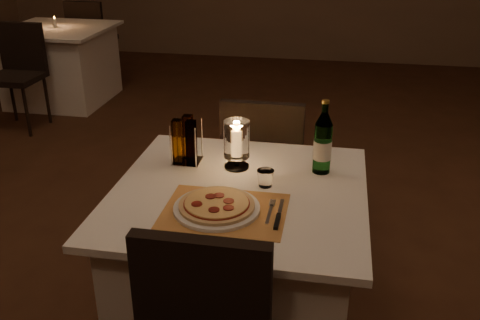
% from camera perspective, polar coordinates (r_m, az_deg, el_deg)
% --- Properties ---
extents(floor, '(8.00, 10.00, 0.02)m').
position_cam_1_polar(floor, '(2.70, -2.30, -15.56)').
color(floor, '#492817').
rests_on(floor, ground).
extents(main_table, '(1.00, 1.00, 0.74)m').
position_cam_1_polar(main_table, '(2.32, -0.09, -11.19)').
color(main_table, white).
rests_on(main_table, ground).
extents(chair_far, '(0.42, 0.42, 0.90)m').
position_cam_1_polar(chair_far, '(2.84, 2.55, 0.04)').
color(chair_far, black).
rests_on(chair_far, ground).
extents(placemat, '(0.45, 0.34, 0.00)m').
position_cam_1_polar(placemat, '(1.97, -1.64, -5.46)').
color(placemat, '#C78845').
rests_on(placemat, main_table).
extents(plate, '(0.32, 0.32, 0.01)m').
position_cam_1_polar(plate, '(1.97, -2.50, -5.15)').
color(plate, white).
rests_on(plate, placemat).
extents(pizza, '(0.28, 0.28, 0.02)m').
position_cam_1_polar(pizza, '(1.97, -2.51, -4.75)').
color(pizza, '#D8B77F').
rests_on(pizza, plate).
extents(fork, '(0.02, 0.18, 0.00)m').
position_cam_1_polar(fork, '(1.98, 3.27, -5.31)').
color(fork, silver).
rests_on(fork, placemat).
extents(knife, '(0.02, 0.22, 0.01)m').
position_cam_1_polar(knife, '(1.92, 4.08, -6.21)').
color(knife, black).
rests_on(knife, placemat).
extents(tumbler, '(0.07, 0.07, 0.07)m').
position_cam_1_polar(tumbler, '(2.14, 2.73, -1.95)').
color(tumbler, white).
rests_on(tumbler, main_table).
extents(water_bottle, '(0.08, 0.08, 0.32)m').
position_cam_1_polar(water_bottle, '(2.24, 8.81, 1.72)').
color(water_bottle, '#549D56').
rests_on(water_bottle, main_table).
extents(hurricane_candle, '(0.11, 0.11, 0.21)m').
position_cam_1_polar(hurricane_candle, '(2.26, -0.37, 2.07)').
color(hurricane_candle, white).
rests_on(hurricane_candle, main_table).
extents(cruet_caddy, '(0.12, 0.12, 0.21)m').
position_cam_1_polar(cruet_caddy, '(2.32, -5.79, 1.90)').
color(cruet_caddy, white).
rests_on(cruet_caddy, main_table).
extents(neighbor_table_left, '(1.00, 1.00, 0.74)m').
position_cam_1_polar(neighbor_table_left, '(5.72, -18.56, 9.63)').
color(neighbor_table_left, white).
rests_on(neighbor_table_left, ground).
extents(neighbor_chair_la, '(0.42, 0.42, 0.90)m').
position_cam_1_polar(neighbor_chair_la, '(5.08, -22.56, 9.32)').
color(neighbor_chair_la, black).
rests_on(neighbor_chair_la, ground).
extents(neighbor_chair_lb, '(0.42, 0.42, 0.90)m').
position_cam_1_polar(neighbor_chair_lb, '(6.30, -15.73, 12.92)').
color(neighbor_chair_lb, black).
rests_on(neighbor_chair_lb, ground).
extents(neighbor_candle_left, '(0.03, 0.03, 0.11)m').
position_cam_1_polar(neighbor_candle_left, '(5.63, -19.14, 13.69)').
color(neighbor_candle_left, white).
rests_on(neighbor_candle_left, neighbor_table_left).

